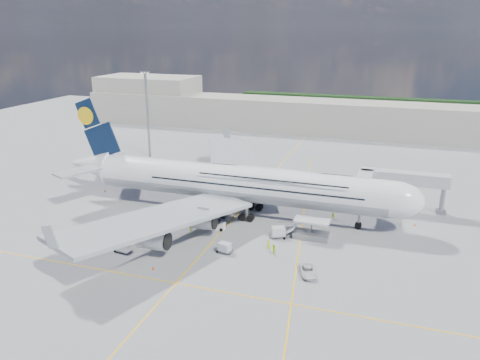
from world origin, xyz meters
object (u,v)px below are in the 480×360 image
(catering_truck_outer, at_px, (240,156))
(crew_tug, at_px, (191,228))
(service_van, at_px, (308,271))
(cone_wing_left_outer, at_px, (227,173))
(catering_truck_inner, at_px, (238,169))
(cone_wing_right_outer, at_px, (153,268))
(dolly_row_c, at_px, (123,250))
(baggage_tug, at_px, (217,225))
(cone_nose, at_px, (415,225))
(dolly_row_a, at_px, (104,242))
(dolly_row_b, at_px, (121,223))
(cone_wing_right_inner, at_px, (145,234))
(cone_wing_left_inner, at_px, (231,187))
(cargo_loader, at_px, (310,232))
(dolly_nose_near, at_px, (278,232))
(jet_bridge, at_px, (388,181))
(airliner, at_px, (239,183))
(crew_nose, at_px, (333,215))
(crew_van, at_px, (269,244))
(cone_tail, at_px, (105,191))
(crew_loader, at_px, (274,250))
(crew_wing, at_px, (124,240))
(light_mast, at_px, (148,114))
(dolly_nose_far, at_px, (224,247))
(dolly_back, at_px, (127,220))

(catering_truck_outer, xyz_separation_m, crew_tug, (6.65, -50.40, -0.77))
(service_van, height_order, cone_wing_left_outer, service_van)
(catering_truck_inner, height_order, cone_wing_right_outer, catering_truck_inner)
(dolly_row_c, distance_m, catering_truck_inner, 47.67)
(baggage_tug, relative_size, cone_nose, 6.26)
(dolly_row_a, height_order, dolly_row_b, dolly_row_a)
(catering_truck_outer, relative_size, cone_wing_right_outer, 10.69)
(dolly_row_c, distance_m, service_van, 32.47)
(dolly_row_c, xyz_separation_m, cone_wing_right_inner, (0.37, 7.20, -0.05))
(cone_wing_left_inner, bearing_deg, dolly_row_c, -100.22)
(cargo_loader, bearing_deg, cone_wing_right_inner, -163.33)
(cone_nose, bearing_deg, dolly_nose_near, -150.79)
(catering_truck_outer, height_order, service_van, catering_truck_outer)
(jet_bridge, bearing_deg, service_van, -108.85)
(airliner, relative_size, crew_nose, 45.88)
(cone_wing_right_inner, bearing_deg, dolly_row_a, -135.01)
(catering_truck_outer, distance_m, crew_nose, 47.35)
(crew_van, height_order, cone_tail, crew_van)
(service_van, distance_m, crew_loader, 8.43)
(airliner, xyz_separation_m, baggage_tug, (-1.42, -9.13, -6.00))
(airliner, height_order, crew_loader, airliner)
(crew_nose, bearing_deg, crew_tug, -163.81)
(dolly_row_c, xyz_separation_m, cone_wing_left_outer, (1.58, 49.31, -0.11))
(crew_nose, bearing_deg, crew_loader, -126.55)
(crew_tug, distance_m, cone_wing_left_outer, 38.61)
(cone_wing_right_inner, bearing_deg, crew_van, 5.01)
(crew_loader, height_order, crew_van, crew_loader)
(baggage_tug, xyz_separation_m, service_van, (20.06, -11.88, -0.20))
(dolly_row_b, distance_m, dolly_nose_near, 31.60)
(dolly_row_a, bearing_deg, crew_wing, 20.22)
(dolly_row_a, bearing_deg, cone_wing_right_inner, 51.72)
(light_mast, xyz_separation_m, crew_nose, (59.64, -31.72, -12.34))
(catering_truck_inner, relative_size, cone_wing_left_outer, 16.09)
(airliner, xyz_separation_m, cone_wing_left_outer, (-12.17, 26.04, -6.63))
(baggage_tug, height_order, cone_tail, baggage_tug)
(crew_van, xyz_separation_m, cone_wing_right_inner, (-23.66, -2.07, -0.59))
(cargo_loader, distance_m, crew_wing, 34.49)
(crew_tug, distance_m, cone_tail, 32.77)
(catering_truck_inner, relative_size, catering_truck_outer, 1.27)
(dolly_row_a, bearing_deg, dolly_row_c, -12.27)
(light_mast, xyz_separation_m, dolly_nose_far, (43.58, -52.87, -12.23))
(airliner, xyz_separation_m, crew_tug, (-5.75, -12.03, -6.05))
(jet_bridge, bearing_deg, cone_nose, -45.88)
(light_mast, bearing_deg, cone_tail, -80.49)
(dolly_back, xyz_separation_m, catering_truck_inner, (10.63, 37.09, 1.04))
(cone_wing_left_outer, distance_m, cone_tail, 32.40)
(airliner, height_order, dolly_row_c, airliner)
(crew_van, bearing_deg, crew_loader, 175.71)
(dolly_row_c, bearing_deg, service_van, 11.38)
(dolly_row_c, bearing_deg, crew_nose, 46.10)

